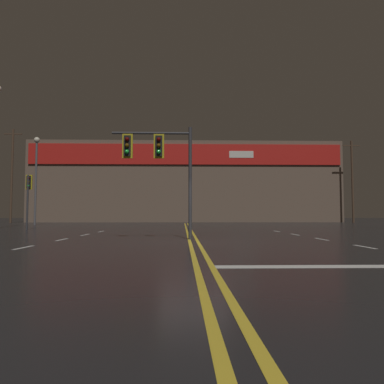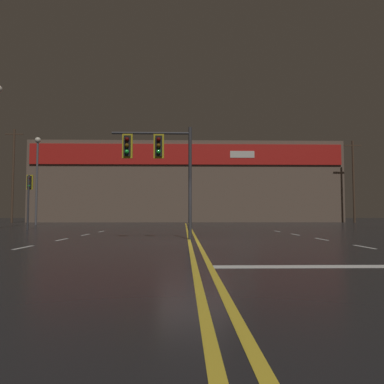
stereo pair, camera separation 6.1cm
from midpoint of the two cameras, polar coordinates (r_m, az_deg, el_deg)
The scene contains 7 objects.
ground_plane at distance 13.39m, azimuth 0.21°, elevation -7.75°, with size 200.00×200.00×0.00m, color black.
road_markings at distance 12.26m, azimuth 5.24°, elevation -8.11°, with size 15.56×60.00×0.01m.
traffic_signal_median at distance 15.31m, azimuth -5.54°, elevation 5.68°, with size 3.25×0.36×4.57m.
traffic_signal_corner_northwest at distance 27.42m, azimuth -23.71°, elevation 0.39°, with size 0.42×0.36×3.68m.
streetlight_median_approach at distance 39.79m, azimuth -22.70°, elevation 3.41°, with size 0.56×0.56×8.63m.
building_backdrop at distance 53.90m, azimuth -1.03°, elevation 1.23°, with size 41.72×10.23×10.80m.
utility_pole_row at distance 46.61m, azimuth -2.69°, elevation 2.32°, with size 44.65×0.26×11.59m.
Camera 1 is at (-0.42, -13.35, 1.00)m, focal length 35.00 mm.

